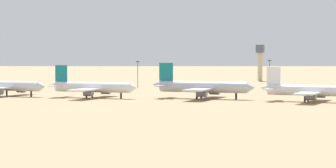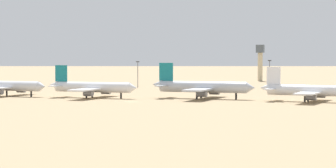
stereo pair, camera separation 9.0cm
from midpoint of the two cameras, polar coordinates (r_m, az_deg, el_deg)
name	(u,v)px [view 2 (the right image)]	position (r m, az deg, el deg)	size (l,w,h in m)	color
ground	(131,102)	(258.30, -3.04, -1.49)	(4000.00, 4000.00, 0.00)	#9E8460
ridge_far_west	(53,31)	(1382.19, -9.46, 4.32)	(344.10, 210.98, 124.67)	slate
ridge_west	(209,45)	(1417.01, 3.38, 3.27)	(362.65, 246.40, 73.21)	slate
parked_jet_white_2	(5,86)	(301.13, -13.31, -0.15)	(40.31, 34.19, 13.32)	silver
parked_jet_teal_3	(92,87)	(282.98, -6.31, -0.27)	(40.25, 33.97, 13.29)	white
parked_jet_teal_4	(202,87)	(276.29, 2.83, -0.25)	(43.42, 36.62, 14.33)	silver
parked_jet_white_5	(309,91)	(263.28, 11.64, -0.53)	(39.23, 33.37, 12.98)	white
control_tower	(260,59)	(461.30, 7.64, 2.06)	(5.20, 5.20, 24.01)	#C6B793
light_pole_west	(270,72)	(367.01, 8.41, 1.01)	(1.80, 0.50, 14.70)	#59595E
light_pole_east	(138,72)	(373.26, -2.51, 1.00)	(1.80, 0.50, 13.97)	#59595E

